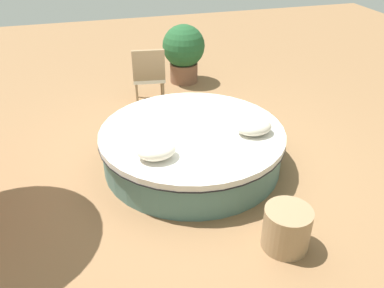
{
  "coord_description": "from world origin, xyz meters",
  "views": [
    {
      "loc": [
        -1.22,
        -4.31,
        2.99
      ],
      "look_at": [
        0.0,
        0.0,
        0.3
      ],
      "focal_mm": 37.95,
      "sensor_mm": 36.0,
      "label": 1
    }
  ],
  "objects_px": {
    "planter": "(184,51)",
    "round_bed": "(192,147)",
    "throw_pillow_0": "(156,149)",
    "patio_chair": "(149,73)",
    "side_table": "(287,228)",
    "throw_pillow_1": "(254,127)"
  },
  "relations": [
    {
      "from": "planter",
      "to": "round_bed",
      "type": "bearing_deg",
      "value": -102.68
    },
    {
      "from": "throw_pillow_0",
      "to": "patio_chair",
      "type": "relative_size",
      "value": 0.46
    },
    {
      "from": "planter",
      "to": "side_table",
      "type": "xyz_separation_m",
      "value": [
        -0.14,
        -4.49,
        -0.38
      ]
    },
    {
      "from": "patio_chair",
      "to": "side_table",
      "type": "xyz_separation_m",
      "value": [
        0.67,
        -3.66,
        -0.34
      ]
    },
    {
      "from": "side_table",
      "to": "patio_chair",
      "type": "bearing_deg",
      "value": 100.44
    },
    {
      "from": "patio_chair",
      "to": "planter",
      "type": "bearing_deg",
      "value": 52.91
    },
    {
      "from": "throw_pillow_0",
      "to": "round_bed",
      "type": "bearing_deg",
      "value": 41.44
    },
    {
      "from": "side_table",
      "to": "throw_pillow_1",
      "type": "bearing_deg",
      "value": 80.91
    },
    {
      "from": "throw_pillow_1",
      "to": "patio_chair",
      "type": "bearing_deg",
      "value": 111.62
    },
    {
      "from": "round_bed",
      "to": "throw_pillow_0",
      "type": "distance_m",
      "value": 0.82
    },
    {
      "from": "patio_chair",
      "to": "throw_pillow_1",
      "type": "bearing_deg",
      "value": -60.8
    },
    {
      "from": "patio_chair",
      "to": "planter",
      "type": "relative_size",
      "value": 0.9
    },
    {
      "from": "throw_pillow_0",
      "to": "planter",
      "type": "distance_m",
      "value": 3.51
    },
    {
      "from": "patio_chair",
      "to": "throw_pillow_0",
      "type": "bearing_deg",
      "value": -91.09
    },
    {
      "from": "planter",
      "to": "throw_pillow_0",
      "type": "bearing_deg",
      "value": -109.83
    },
    {
      "from": "throw_pillow_0",
      "to": "planter",
      "type": "height_order",
      "value": "planter"
    },
    {
      "from": "throw_pillow_1",
      "to": "side_table",
      "type": "height_order",
      "value": "throw_pillow_1"
    },
    {
      "from": "throw_pillow_0",
      "to": "planter",
      "type": "bearing_deg",
      "value": 70.17
    },
    {
      "from": "side_table",
      "to": "planter",
      "type": "bearing_deg",
      "value": 88.25
    },
    {
      "from": "round_bed",
      "to": "throw_pillow_1",
      "type": "bearing_deg",
      "value": -21.48
    },
    {
      "from": "throw_pillow_0",
      "to": "patio_chair",
      "type": "xyz_separation_m",
      "value": [
        0.38,
        2.48,
        -0.05
      ]
    },
    {
      "from": "round_bed",
      "to": "side_table",
      "type": "height_order",
      "value": "round_bed"
    }
  ]
}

